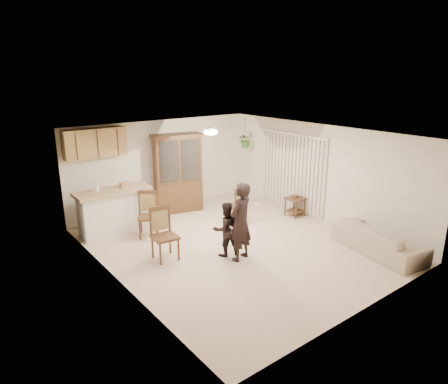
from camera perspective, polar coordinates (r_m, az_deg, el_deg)
floor at (r=9.07m, az=1.71°, el=-7.57°), size 6.50×6.50×0.00m
ceiling at (r=8.36m, az=1.86°, el=8.25°), size 5.50×6.50×0.02m
wall_back at (r=11.25m, az=-8.78°, el=3.79°), size 5.50×0.02×2.50m
wall_front at (r=6.60m, az=20.07°, el=-6.44°), size 5.50×0.02×2.50m
wall_left at (r=7.29m, az=-15.22°, el=-3.79°), size 0.02×6.50×2.50m
wall_right at (r=10.53m, az=13.45°, el=2.64°), size 0.02×6.50×2.50m
breakfast_bar at (r=9.92m, az=-15.41°, el=-2.92°), size 1.60×0.55×1.00m
bar_top at (r=9.75m, az=-15.66°, el=0.13°), size 1.75×0.70×0.08m
upper_cabinets at (r=10.16m, az=-17.95°, el=6.69°), size 1.50×0.34×0.70m
vertical_blinds at (r=11.11m, az=9.68°, el=2.79°), size 0.06×2.30×2.10m
ceiling_fixture at (r=9.44m, az=-1.87°, el=8.61°), size 0.36×0.36×0.20m
hanging_plant at (r=11.74m, az=3.09°, el=7.49°), size 0.43×0.37×0.48m
plant_cord at (r=11.69m, az=3.11°, el=9.06°), size 0.01×0.01×0.65m
sofa at (r=9.20m, az=21.24°, el=-5.93°), size 1.06×1.98×0.73m
adult at (r=8.09m, az=2.39°, el=-3.78°), size 0.75×0.59×1.80m
child at (r=8.34m, az=0.24°, el=-4.77°), size 0.75×0.65×1.35m
china_hutch at (r=11.01m, az=-6.59°, el=2.60°), size 1.45×0.85×2.15m
side_table at (r=10.92m, az=10.10°, el=-2.04°), size 0.50×0.50×0.57m
chair_bar at (r=8.40m, az=-8.39°, el=-7.50°), size 0.53×0.53×1.10m
chair_hutch_left at (r=9.61m, az=-10.71°, el=-4.49°), size 0.65×0.65×1.07m
chair_hutch_right at (r=10.35m, az=1.71°, el=-2.82°), size 0.43×0.43×0.95m
controller_adult at (r=7.77m, az=4.76°, el=-1.87°), size 0.08×0.15×0.04m
controller_child at (r=8.09m, az=1.06°, el=-5.11°), size 0.05×0.11×0.03m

